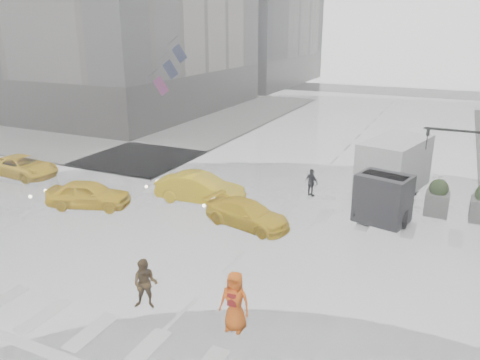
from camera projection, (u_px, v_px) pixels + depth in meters
The scene contains 14 objects.
ground at pixel (234, 260), 18.74m from camera, with size 120.00×120.00×0.00m, color black.
sidewalk_nw at pixel (122, 130), 41.59m from camera, with size 35.00×35.00×0.15m, color slate.
road_markings at pixel (234, 260), 18.73m from camera, with size 18.00×48.00×0.01m, color silver, non-canonical shape.
planter_west at pixel (437, 198), 22.66m from camera, with size 1.10×1.10×1.80m.
flag_cluster at pixel (167, 67), 38.92m from camera, with size 2.87×3.06×4.69m.
pedestrian_brown at pixel (145, 284), 15.34m from camera, with size 0.86×0.67×1.77m, color #4C371B.
pedestrian_orange at pixel (235, 301), 14.20m from camera, with size 1.00×0.68×1.96m.
pedestrian_far_a at pixel (311, 183), 25.52m from camera, with size 0.91×0.56×1.56m, color black.
pedestrian_far_b at pixel (362, 187), 24.40m from camera, with size 1.19×0.66×1.84m, color black.
taxi_front at pixel (89, 194), 23.95m from camera, with size 1.70×4.21×1.44m, color yellow.
taxi_mid at pixel (200, 188), 24.66m from camera, with size 1.63×4.69×1.54m, color yellow.
taxi_rear at pixel (247, 214), 21.73m from camera, with size 1.72×3.74×1.23m, color yellow.
taxi_far at pixel (23, 166), 28.88m from camera, with size 2.17×4.17×1.31m, color yellow.
box_truck at pixel (391, 173), 23.72m from camera, with size 2.39×6.38×3.39m.
Camera 1 is at (7.30, -15.09, 8.97)m, focal length 35.00 mm.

